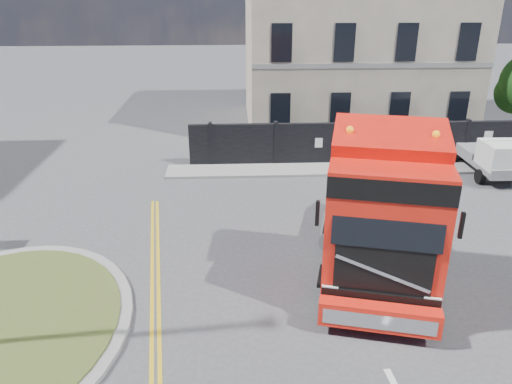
{
  "coord_description": "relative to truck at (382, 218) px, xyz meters",
  "views": [
    {
      "loc": [
        -0.96,
        -13.18,
        7.86
      ],
      "look_at": [
        -0.27,
        1.38,
        1.8
      ],
      "focal_mm": 35.0,
      "sensor_mm": 36.0,
      "label": 1
    }
  ],
  "objects": [
    {
      "name": "ground",
      "position": [
        -3.02,
        1.16,
        -2.03
      ],
      "size": [
        120.0,
        120.0,
        0.0
      ],
      "primitive_type": "plane",
      "color": "#424244",
      "rests_on": "ground"
    },
    {
      "name": "hoarding_fence",
      "position": [
        3.53,
        10.16,
        -1.03
      ],
      "size": [
        18.8,
        0.25,
        2.0
      ],
      "color": "black",
      "rests_on": "ground"
    },
    {
      "name": "georgian_building",
      "position": [
        2.98,
        17.66,
        3.74
      ],
      "size": [
        12.3,
        10.3,
        12.8
      ],
      "color": "beige",
      "rests_on": "ground"
    },
    {
      "name": "pavement_far",
      "position": [
        2.98,
        9.26,
        -1.97
      ],
      "size": [
        20.0,
        1.6,
        0.12
      ],
      "primitive_type": "cube",
      "color": "gray",
      "rests_on": "ground"
    },
    {
      "name": "truck",
      "position": [
        0.0,
        0.0,
        0.0
      ],
      "size": [
        4.6,
        8.02,
        4.53
      ],
      "rotation": [
        0.0,
        0.0,
        -0.25
      ],
      "color": "black",
      "rests_on": "ground"
    },
    {
      "name": "flatbed_pickup",
      "position": [
        7.35,
        7.89,
        -1.07
      ],
      "size": [
        1.92,
        4.31,
        1.78
      ],
      "rotation": [
        0.0,
        0.0,
        -0.02
      ],
      "color": "slate",
      "rests_on": "ground"
    }
  ]
}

